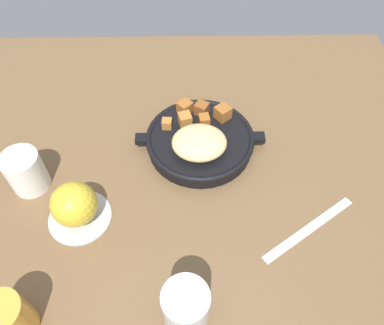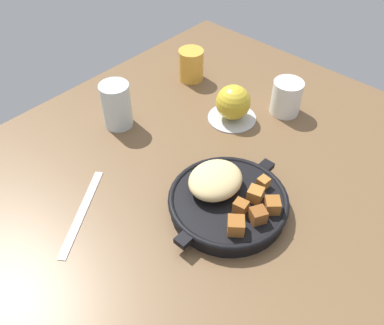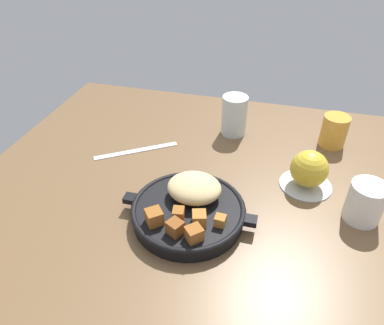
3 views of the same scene
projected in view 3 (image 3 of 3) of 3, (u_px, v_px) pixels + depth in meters
ground_plane at (211, 203)px, 77.75cm from camera, size 109.36×96.71×2.40cm
cast_iron_skillet at (189, 208)px, 70.85cm from camera, size 26.91×22.61×7.58cm
saucer_plate at (305, 184)px, 80.43cm from camera, size 11.54×11.54×0.60cm
red_apple at (309, 169)px, 77.85cm from camera, size 8.16×8.16×8.16cm
butter_knife at (136, 151)px, 91.51cm from camera, size 18.66×13.19×0.36cm
juice_glass_amber at (334, 131)px, 91.62cm from camera, size 6.52×6.52×8.26cm
water_glass_tall at (234, 115)px, 95.77cm from camera, size 6.75×6.75×10.74cm
white_creamer_pitcher at (365, 202)px, 69.97cm from camera, size 7.07×7.07×8.32cm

